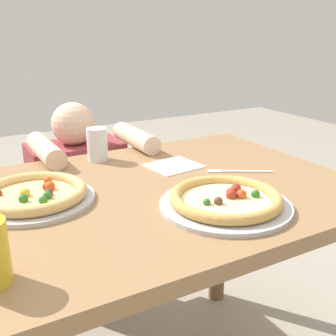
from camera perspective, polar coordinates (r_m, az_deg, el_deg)
dining_table at (r=1.22m, az=-1.39°, el=-8.06°), size 1.12×0.83×0.75m
pizza_near at (r=1.04m, az=7.99°, el=-4.48°), size 0.33×0.33×0.04m
pizza_far at (r=1.12m, az=-18.13°, el=-3.59°), size 0.31×0.31×0.04m
water_cup_clear at (r=1.41m, az=-9.76°, el=3.29°), size 0.07×0.07×0.11m
paper_napkin at (r=1.35m, az=0.78°, el=0.32°), size 0.18×0.16×0.00m
fork at (r=1.31m, az=9.49°, el=-0.46°), size 0.18×0.12×0.00m
diner_seated at (r=1.84m, az=-12.02°, el=-6.53°), size 0.41×0.52×0.90m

